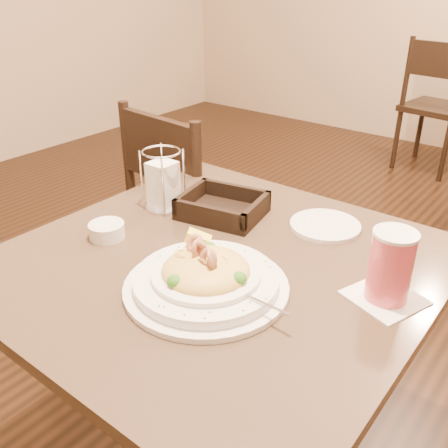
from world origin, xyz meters
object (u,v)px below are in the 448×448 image
Objects in this scene: drink_glass at (390,267)px; bread_basket at (222,208)px; butter_ramekin at (107,231)px; side_plate at (325,226)px; napkin_caddy at (163,183)px; dining_chair_near at (190,218)px; main_table at (219,342)px; pasta_bowl at (206,277)px; dining_chair_far at (436,103)px.

drink_glass is 0.49m from bread_basket.
side_plate is at bearing 43.59° from butter_ramekin.
drink_glass is 0.31m from side_plate.
napkin_caddy is 1.91× the size of butter_ramekin.
dining_chair_near reaches higher than napkin_caddy.
napkin_caddy is 0.21m from butter_ramekin.
butter_ramekin is (0.26, -0.58, 0.28)m from dining_chair_near.
bread_basket is at bearing 125.96° from main_table.
drink_glass is 0.64m from napkin_caddy.
napkin_caddy is (-0.34, 0.23, 0.04)m from pasta_bowl.
main_table is 0.97× the size of dining_chair_far.
dining_chair_near and dining_chair_far have the same top height.
main_table is 2.42× the size of pasta_bowl.
dining_chair_near reaches higher than bread_basket.
dining_chair_near is 0.73m from side_plate.
bread_basket is at bearing 147.34° from dining_chair_near.
butter_ramekin is at bearing -136.41° from side_plate.
side_plate is (-0.24, 0.20, -0.07)m from drink_glass.
dining_chair_far reaches higher than butter_ramekin.
dining_chair_far is 3.00m from butter_ramekin.
side_plate is at bearing 67.71° from main_table.
side_plate is (0.50, -2.61, 0.27)m from dining_chair_far.
butter_ramekin is (-0.62, -0.17, -0.05)m from drink_glass.
drink_glass is at bearing 160.64° from dining_chair_near.
main_table is 5.51× the size of napkin_caddy.
main_table is at bearing 104.94° from dining_chair_far.
butter_ramekin is (-0.14, -0.27, -0.00)m from bread_basket.
napkin_caddy is at bearing 157.08° from main_table.
dining_chair_near is at bearing 134.23° from pasta_bowl.
drink_glass is 0.94× the size of side_plate.
bread_basket is 1.44× the size of napkin_caddy.
butter_ramekin reaches higher than main_table.
napkin_caddy is 0.44m from side_plate.
main_table is 0.30m from pasta_bowl.
napkin_caddy is (0.25, -0.38, 0.33)m from dining_chair_near.
bread_basket is 0.30m from butter_ramekin.
dining_chair_far is at bearing 91.96° from napkin_caddy.
pasta_bowl is 4.35× the size of butter_ramekin.
pasta_bowl is 2.23× the size of drink_glass.
dining_chair_far reaches higher than drink_glass.
napkin_caddy reaches higher than drink_glass.
napkin_caddy reaches higher than butter_ramekin.
drink_glass reaches higher than side_plate.
dining_chair_far is 3.97× the size of bread_basket.
drink_glass reaches higher than pasta_bowl.
main_table is 5.11× the size of side_plate.
main_table is 10.55× the size of butter_ramekin.
drink_glass is at bearing 33.17° from pasta_bowl.
dining_chair_far is at bearing 95.24° from bread_basket.
pasta_bowl is 0.41m from napkin_caddy.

